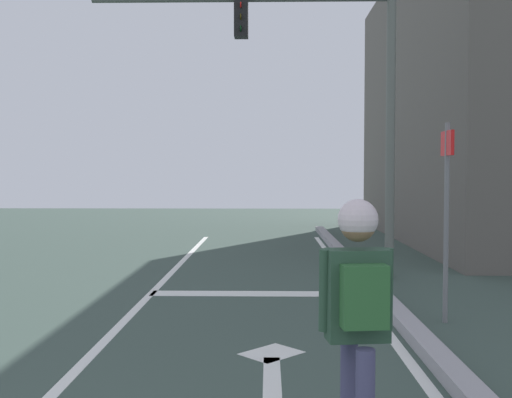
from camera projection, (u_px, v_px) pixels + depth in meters
name	position (u px, v px, depth m)	size (l,w,h in m)	color
lane_line_center	(121.00, 324.00, 7.28)	(0.12, 20.00, 0.01)	silver
lane_line_curbside	(383.00, 326.00, 7.22)	(0.12, 20.00, 0.01)	silver
stop_bar	(260.00, 294.00, 9.15)	(3.31, 0.40, 0.01)	silver
lane_arrow_stem	(272.00, 382.00, 5.27)	(0.16, 1.40, 0.01)	silver
lane_arrow_head	(272.00, 353.00, 6.12)	(0.56, 0.44, 0.01)	silver
curb_strip	(404.00, 320.00, 7.21)	(0.24, 24.00, 0.14)	#9A989C
skater	(358.00, 301.00, 3.53)	(0.45, 0.61, 1.61)	#454469
traffic_signal_mast	(320.00, 72.00, 10.47)	(5.29, 0.34, 5.14)	#5E645C
street_sign_post	(447.00, 193.00, 7.31)	(0.06, 0.44, 2.45)	slate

